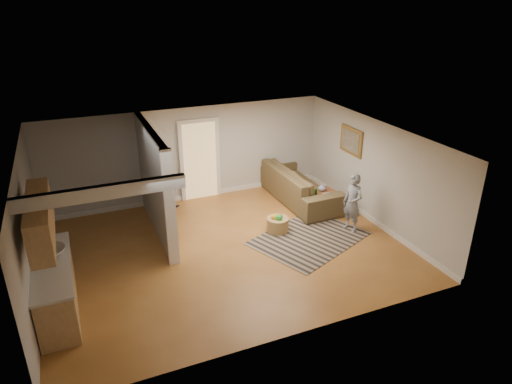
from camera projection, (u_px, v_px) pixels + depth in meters
ground at (227, 249)px, 10.00m from camera, size 7.50×7.50×0.00m
room_shell at (170, 189)px, 9.40m from camera, size 7.54×6.02×2.52m
area_rug at (309, 238)px, 10.44m from camera, size 2.99×2.63×0.01m
sofa at (298, 199)px, 12.47m from camera, size 1.22×3.00×0.87m
coffee_table at (317, 197)px, 11.71m from camera, size 1.20×0.78×0.67m
tv_console at (161, 194)px, 11.27m from camera, size 0.43×1.07×0.91m
speaker_left at (168, 213)px, 10.44m from camera, size 0.13×0.13×1.06m
speaker_right at (157, 195)px, 11.46m from camera, size 0.10×0.10×1.00m
toy_basket at (278, 224)px, 10.70m from camera, size 0.52×0.52×0.46m
child at (350, 230)px, 10.83m from camera, size 0.46×0.58×1.40m
toddler at (172, 206)px, 12.06m from camera, size 0.58×0.58×0.95m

